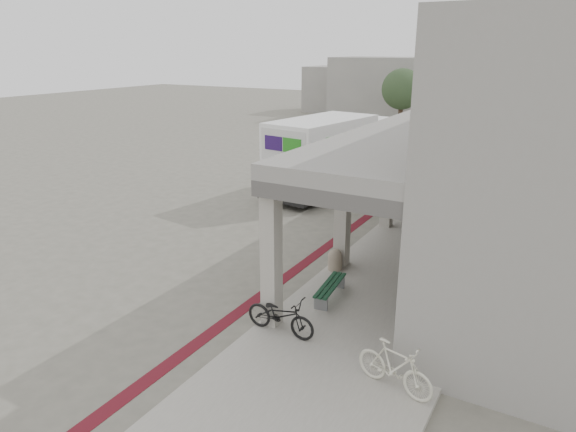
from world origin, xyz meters
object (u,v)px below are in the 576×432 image
Objects in this scene: bicycle_black at (280,315)px; utility_cabinet at (419,295)px; bench at (330,288)px; fedex_truck at (334,151)px; bicycle_cream at (395,367)px.

utility_cabinet is at bearing -46.32° from bicycle_black.
utility_cabinet is (2.25, 0.17, 0.29)m from bench.
utility_cabinet is 3.39m from bicycle_black.
bench is (4.64, -10.16, -1.41)m from fedex_truck.
utility_cabinet reaches higher than bicycle_cream.
bicycle_black is (-0.25, -2.12, 0.18)m from bench.
bicycle_black is 1.05× the size of bicycle_cream.
bench is 1.03× the size of bicycle_cream.
fedex_truck is 5.02× the size of bicycle_cream.
bicycle_cream reaches higher than bicycle_black.
fedex_truck is at bearing 108.11° from bench.
fedex_truck reaches higher than bicycle_cream.
bicycle_cream is at bearing -67.65° from utility_cabinet.
fedex_truck is 14.93m from bicycle_cream.
bench is 0.97× the size of bicycle_black.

